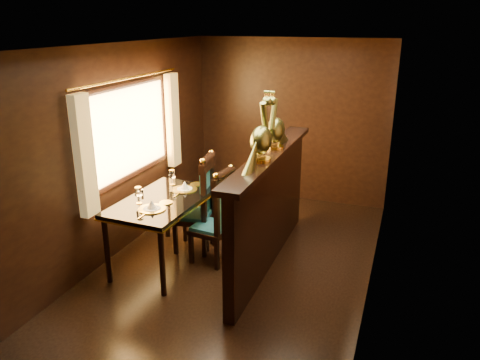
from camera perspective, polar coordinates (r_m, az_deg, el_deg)
The scene contains 8 objects.
ground at distance 5.53m, azimuth -0.72°, elevation -10.78°, with size 5.00×5.00×0.00m, color black.
room_shell at distance 4.98m, azimuth -1.64°, elevation 5.49°, with size 3.04×5.04×2.52m.
partition at distance 5.38m, azimuth 3.59°, elevation -3.24°, with size 0.26×2.70×1.36m.
dining_table at distance 5.42m, azimuth -9.36°, elevation -3.00°, with size 0.89×1.40×1.01m.
chair_left at distance 5.40m, azimuth -2.59°, elevation -4.22°, with size 0.47×0.49×1.18m.
chair_right at distance 5.70m, azimuth -4.61°, elevation -2.57°, with size 0.51×0.53×1.26m.
peacock_left at distance 4.74m, azimuth 2.61°, elevation 6.39°, with size 0.22×0.59×0.70m, color #194C2E, non-canonical shape.
peacock_right at distance 5.24m, azimuth 4.38°, elevation 7.40°, with size 0.21×0.56×0.67m, color #194C2E, non-canonical shape.
Camera 1 is at (1.72, -4.48, 2.75)m, focal length 35.00 mm.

